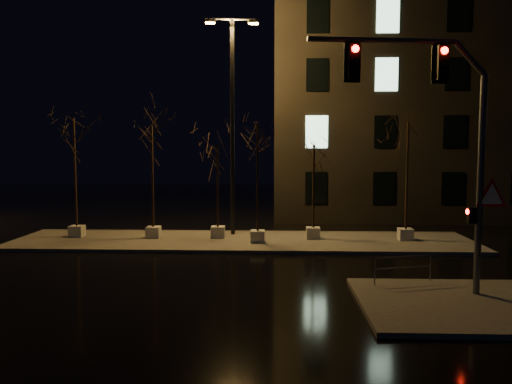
{
  "coord_description": "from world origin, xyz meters",
  "views": [
    {
      "loc": [
        1.57,
        -17.62,
        4.51
      ],
      "look_at": [
        0.81,
        2.05,
        2.8
      ],
      "focal_mm": 35.0,
      "sensor_mm": 36.0,
      "label": 1
    }
  ],
  "objects": [
    {
      "name": "ground",
      "position": [
        0.0,
        0.0,
        0.0
      ],
      "size": [
        90.0,
        90.0,
        0.0
      ],
      "primitive_type": "plane",
      "color": "black",
      "rests_on": "ground"
    },
    {
      "name": "median",
      "position": [
        0.0,
        6.0,
        0.07
      ],
      "size": [
        22.0,
        5.0,
        0.15
      ],
      "primitive_type": "cube",
      "color": "#4C4944",
      "rests_on": "ground"
    },
    {
      "name": "sidewalk_corner",
      "position": [
        7.5,
        -3.5,
        0.07
      ],
      "size": [
        7.0,
        5.0,
        0.15
      ],
      "primitive_type": "cube",
      "color": "#4C4944",
      "rests_on": "ground"
    },
    {
      "name": "building",
      "position": [
        14.0,
        18.0,
        7.5
      ],
      "size": [
        25.0,
        12.0,
        15.0
      ],
      "primitive_type": "cube",
      "color": "black",
      "rests_on": "ground"
    },
    {
      "name": "tree_0",
      "position": [
        -8.28,
        6.53,
        4.71
      ],
      "size": [
        1.8,
        1.8,
        6.01
      ],
      "color": "#B6B4AA",
      "rests_on": "median"
    },
    {
      "name": "tree_1",
      "position": [
        -4.41,
        6.38,
        4.4
      ],
      "size": [
        1.8,
        1.8,
        5.6
      ],
      "color": "#B6B4AA",
      "rests_on": "median"
    },
    {
      "name": "tree_2",
      "position": [
        -1.24,
        6.56,
        3.68
      ],
      "size": [
        1.8,
        1.8,
        4.64
      ],
      "color": "#B6B4AA",
      "rests_on": "median"
    },
    {
      "name": "tree_3",
      "position": [
        0.75,
        5.41,
        4.46
      ],
      "size": [
        1.8,
        1.8,
        5.68
      ],
      "color": "#B6B4AA",
      "rests_on": "median"
    },
    {
      "name": "tree_4",
      "position": [
        3.42,
        6.45,
        3.71
      ],
      "size": [
        1.8,
        1.8,
        4.69
      ],
      "color": "#B6B4AA",
      "rests_on": "median"
    },
    {
      "name": "tree_5",
      "position": [
        7.82,
        6.27,
        4.51
      ],
      "size": [
        1.8,
        1.8,
        5.75
      ],
      "color": "#B6B4AA",
      "rests_on": "median"
    },
    {
      "name": "traffic_signal_mast",
      "position": [
        6.44,
        -2.8,
        5.07
      ],
      "size": [
        6.1,
        0.89,
        7.5
      ],
      "rotation": [
        0.0,
        0.0,
        0.14
      ],
      "color": "#57595E",
      "rests_on": "sidewalk_corner"
    },
    {
      "name": "streetlight_main",
      "position": [
        -0.6,
        7.59,
        6.38
      ],
      "size": [
        2.7,
        0.57,
        10.8
      ],
      "rotation": [
        0.0,
        0.0,
        0.1
      ],
      "color": "black",
      "rests_on": "median"
    },
    {
      "name": "guard_rail_a",
      "position": [
        5.74,
        -1.5,
        0.73
      ],
      "size": [
        1.99,
        0.62,
        0.89
      ],
      "rotation": [
        0.0,
        0.0,
        0.29
      ],
      "color": "#57595E",
      "rests_on": "sidewalk_corner"
    }
  ]
}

